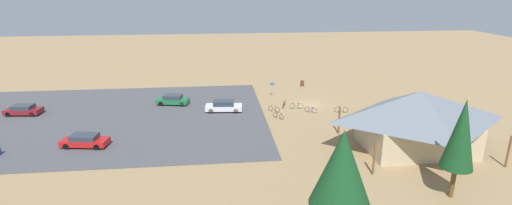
# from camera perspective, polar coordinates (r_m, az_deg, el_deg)

# --- Properties ---
(ground) EXTENTS (160.00, 160.00, 0.00)m
(ground) POSITION_cam_1_polar(r_m,az_deg,el_deg) (52.83, 7.94, -0.32)
(ground) COLOR #9E7F56
(ground) RESTS_ON ground
(parking_lot_asphalt) EXTENTS (40.64, 28.07, 0.05)m
(parking_lot_asphalt) POSITION_cam_1_polar(r_m,az_deg,el_deg) (50.74, -22.34, -2.23)
(parking_lot_asphalt) COLOR #4C4C51
(parking_lot_asphalt) RESTS_ON ground
(bike_pavilion) EXTENTS (13.07, 10.01, 6.05)m
(bike_pavilion) POSITION_cam_1_polar(r_m,az_deg,el_deg) (40.64, 23.21, -1.91)
(bike_pavilion) COLOR #C6B28E
(bike_pavilion) RESTS_ON ground
(trash_bin) EXTENTS (0.60, 0.60, 0.90)m
(trash_bin) POSITION_cam_1_polar(r_m,az_deg,el_deg) (62.23, 7.00, 2.88)
(trash_bin) COLOR brown
(trash_bin) RESTS_ON ground
(lot_sign) EXTENTS (0.56, 0.08, 2.20)m
(lot_sign) POSITION_cam_1_polar(r_m,az_deg,el_deg) (55.81, 2.45, 2.31)
(lot_sign) COLOR #99999E
(lot_sign) RESTS_ON ground
(pine_west) EXTENTS (2.41, 2.41, 8.04)m
(pine_west) POSITION_cam_1_polar(r_m,az_deg,el_deg) (32.10, 28.54, -4.28)
(pine_west) COLOR brown
(pine_west) RESTS_ON ground
(pine_far_east) EXTENTS (3.88, 3.88, 7.74)m
(pine_far_east) POSITION_cam_1_polar(r_m,az_deg,el_deg) (23.94, 12.82, -9.67)
(pine_far_east) COLOR brown
(pine_far_east) RESTS_ON ground
(bicycle_red_by_bin) EXTENTS (1.12, 1.40, 0.82)m
(bicycle_red_by_bin) POSITION_cam_1_polar(r_m,az_deg,el_deg) (46.93, 3.39, -2.01)
(bicycle_red_by_bin) COLOR black
(bicycle_red_by_bin) RESTS_ON ground
(bicycle_black_edge_north) EXTENTS (0.76, 1.62, 0.82)m
(bicycle_black_edge_north) POSITION_cam_1_polar(r_m,az_deg,el_deg) (51.25, 4.25, -0.33)
(bicycle_black_edge_north) COLOR black
(bicycle_black_edge_north) RESTS_ON ground
(bicycle_white_edge_south) EXTENTS (1.73, 0.60, 0.85)m
(bicycle_white_edge_south) POSITION_cam_1_polar(r_m,az_deg,el_deg) (50.24, 12.74, -1.07)
(bicycle_white_edge_south) COLOR black
(bicycle_white_edge_south) RESTS_ON ground
(bicycle_yellow_yard_front) EXTENTS (1.57, 0.75, 0.88)m
(bicycle_yellow_yard_front) POSITION_cam_1_polar(r_m,az_deg,el_deg) (47.09, 14.42, -2.45)
(bicycle_yellow_yard_front) COLOR black
(bicycle_yellow_yard_front) RESTS_ON ground
(bicycle_orange_lone_west) EXTENTS (1.36, 1.03, 0.82)m
(bicycle_orange_lone_west) POSITION_cam_1_polar(r_m,az_deg,el_deg) (49.42, 2.72, -0.98)
(bicycle_orange_lone_west) COLOR black
(bicycle_orange_lone_west) RESTS_ON ground
(bicycle_teal_near_sign) EXTENTS (0.78, 1.61, 0.81)m
(bicycle_teal_near_sign) POSITION_cam_1_polar(r_m,az_deg,el_deg) (50.59, 19.12, -1.53)
(bicycle_teal_near_sign) COLOR black
(bicycle_teal_near_sign) RESTS_ON ground
(bicycle_green_lone_east) EXTENTS (1.81, 0.50, 0.89)m
(bicycle_green_lone_east) POSITION_cam_1_polar(r_m,az_deg,el_deg) (50.78, 6.13, -0.51)
(bicycle_green_lone_east) COLOR black
(bicycle_green_lone_east) RESTS_ON ground
(bicycle_purple_yard_left) EXTENTS (1.75, 0.48, 0.85)m
(bicycle_purple_yard_left) POSITION_cam_1_polar(r_m,az_deg,el_deg) (49.26, 16.94, -1.78)
(bicycle_purple_yard_left) COLOR black
(bicycle_purple_yard_left) RESTS_ON ground
(bicycle_blue_yard_right) EXTENTS (1.46, 0.91, 0.84)m
(bicycle_blue_yard_right) POSITION_cam_1_polar(r_m,az_deg,el_deg) (49.47, 8.26, -1.10)
(bicycle_blue_yard_right) COLOR black
(bicycle_blue_yard_right) RESTS_ON ground
(bicycle_silver_yard_center) EXTENTS (1.55, 0.87, 0.86)m
(bicycle_silver_yard_center) POSITION_cam_1_polar(r_m,az_deg,el_deg) (52.01, 17.33, -0.82)
(bicycle_silver_yard_center) COLOR black
(bicycle_silver_yard_center) RESTS_ON ground
(car_red_mid_lot) EXTENTS (4.85, 2.52, 1.30)m
(car_red_mid_lot) POSITION_cam_1_polar(r_m,az_deg,el_deg) (42.52, -24.41, -5.24)
(car_red_mid_lot) COLOR red
(car_red_mid_lot) RESTS_ON parking_lot_asphalt
(car_maroon_end_stall) EXTENTS (4.48, 2.34, 1.29)m
(car_maroon_end_stall) POSITION_cam_1_polar(r_m,az_deg,el_deg) (56.38, -31.68, -0.94)
(car_maroon_end_stall) COLOR maroon
(car_maroon_end_stall) RESTS_ON parking_lot_asphalt
(car_white_by_curb) EXTENTS (4.88, 2.26, 1.42)m
(car_white_by_curb) POSITION_cam_1_polar(r_m,az_deg,el_deg) (49.41, -4.89, -0.55)
(car_white_by_curb) COLOR white
(car_white_by_curb) RESTS_ON parking_lot_asphalt
(car_green_second_row) EXTENTS (4.54, 2.64, 1.36)m
(car_green_second_row) POSITION_cam_1_polar(r_m,az_deg,el_deg) (53.29, -12.42, 0.41)
(car_green_second_row) COLOR #1E6B3D
(car_green_second_row) RESTS_ON parking_lot_asphalt
(visitor_by_pavilion) EXTENTS (0.38, 0.40, 1.72)m
(visitor_by_pavilion) POSITION_cam_1_polar(r_m,az_deg,el_deg) (51.93, 27.40, -1.44)
(visitor_by_pavilion) COLOR #2D3347
(visitor_by_pavilion) RESTS_ON ground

